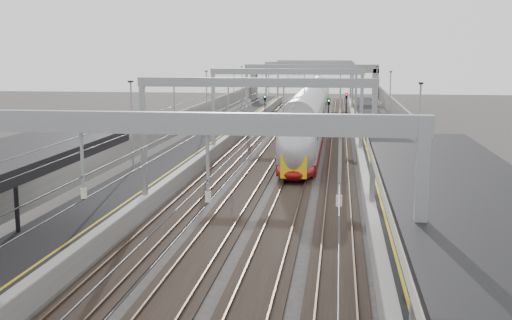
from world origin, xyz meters
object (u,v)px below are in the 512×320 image
(overbridge, at_px, (314,74))
(signal_green, at_px, (265,103))
(train, at_px, (310,119))
(bench, at_px, (449,303))

(overbridge, height_order, signal_green, overbridge)
(train, relative_size, bench, 30.42)
(train, relative_size, signal_green, 14.83)
(overbridge, distance_m, bench, 93.76)
(overbridge, distance_m, signal_green, 29.50)
(train, distance_m, bench, 47.83)
(bench, height_order, signal_green, signal_green)
(bench, bearing_deg, signal_green, 101.46)
(overbridge, bearing_deg, bench, -85.19)
(bench, distance_m, signal_green, 65.77)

